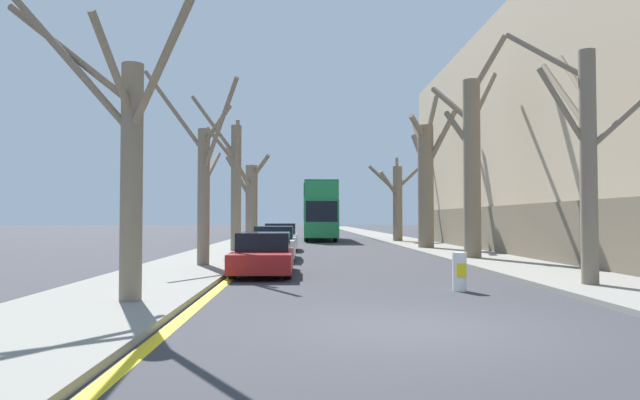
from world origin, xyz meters
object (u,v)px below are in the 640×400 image
(street_tree_left_2, at_px, (234,181))
(double_decker_bus, at_px, (319,208))
(street_tree_left_0, at_px, (125,153))
(traffic_bollard, at_px, (460,272))
(street_tree_right_3, at_px, (397,199))
(street_tree_right_2, at_px, (426,177))
(street_tree_left_1, at_px, (203,183))
(street_tree_right_0, at_px, (584,150))
(parked_car_1, at_px, (274,244))
(parked_car_2, at_px, (281,238))
(street_tree_right_1, at_px, (472,158))
(parked_car_0, at_px, (264,254))
(street_tree_left_3, at_px, (250,199))

(street_tree_left_2, height_order, double_decker_bus, street_tree_left_2)
(street_tree_left_0, xyz_separation_m, traffic_bollard, (7.15, 2.23, -2.53))
(street_tree_right_3, bearing_deg, street_tree_right_2, -89.83)
(street_tree_left_0, height_order, traffic_bollard, street_tree_left_0)
(street_tree_left_2, relative_size, double_decker_bus, 0.67)
(street_tree_left_0, distance_m, street_tree_right_3, 31.43)
(street_tree_left_1, xyz_separation_m, double_decker_bus, (4.74, 26.15, -0.37))
(street_tree_left_0, relative_size, street_tree_right_0, 0.91)
(street_tree_right_3, distance_m, parked_car_1, 18.91)
(street_tree_left_2, relative_size, street_tree_right_3, 1.25)
(street_tree_left_2, relative_size, street_tree_right_2, 0.88)
(street_tree_left_1, distance_m, parked_car_2, 11.53)
(street_tree_right_1, xyz_separation_m, parked_car_2, (-8.17, 7.50, -3.51))
(street_tree_left_0, bearing_deg, double_decker_bus, 82.15)
(street_tree_left_0, xyz_separation_m, street_tree_right_0, (10.39, 2.67, 0.41))
(street_tree_right_3, bearing_deg, parked_car_0, -108.99)
(street_tree_right_3, height_order, parked_car_2, street_tree_right_3)
(street_tree_left_3, bearing_deg, traffic_bollard, -73.21)
(street_tree_right_3, bearing_deg, traffic_bollard, -96.52)
(street_tree_right_2, xyz_separation_m, traffic_bollard, (-3.16, -18.08, -3.59))
(double_decker_bus, height_order, parked_car_1, double_decker_bus)
(double_decker_bus, height_order, parked_car_2, double_decker_bus)
(street_tree_right_2, bearing_deg, street_tree_right_1, -89.20)
(traffic_bollard, bearing_deg, street_tree_left_3, 106.79)
(street_tree_left_0, distance_m, traffic_bollard, 7.90)
(street_tree_right_1, xyz_separation_m, street_tree_right_3, (-0.14, 17.60, -1.06))
(street_tree_right_1, height_order, double_decker_bus, street_tree_right_1)
(street_tree_right_3, distance_m, traffic_bollard, 27.78)
(street_tree_left_3, distance_m, double_decker_bus, 10.13)
(street_tree_left_3, distance_m, parked_car_1, 13.34)
(parked_car_0, bearing_deg, street_tree_left_1, 136.30)
(street_tree_left_1, height_order, street_tree_left_3, street_tree_left_1)
(street_tree_left_0, height_order, parked_car_2, street_tree_left_0)
(street_tree_left_0, distance_m, street_tree_right_2, 22.80)
(street_tree_right_0, relative_size, traffic_bollard, 7.53)
(street_tree_right_3, bearing_deg, street_tree_right_0, -89.77)
(street_tree_left_1, height_order, street_tree_right_1, street_tree_right_1)
(street_tree_right_2, distance_m, parked_car_0, 16.44)
(street_tree_left_0, bearing_deg, street_tree_left_3, 89.87)
(parked_car_2, bearing_deg, double_decker_bus, 80.49)
(street_tree_left_3, xyz_separation_m, parked_car_1, (2.20, -12.96, -2.29))
(street_tree_left_1, bearing_deg, parked_car_1, 62.36)
(double_decker_bus, xyz_separation_m, parked_car_0, (-2.52, -28.28, -1.94))
(street_tree_left_1, xyz_separation_m, street_tree_right_3, (10.24, 21.19, 0.22))
(street_tree_left_2, xyz_separation_m, street_tree_right_1, (10.39, -5.22, 0.64))
(street_tree_left_2, bearing_deg, street_tree_left_0, -90.11)
(street_tree_right_1, distance_m, street_tree_right_2, 8.22)
(street_tree_left_2, bearing_deg, street_tree_left_3, 89.81)
(street_tree_left_1, relative_size, street_tree_right_3, 1.10)
(street_tree_right_0, bearing_deg, double_decker_bus, 99.94)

